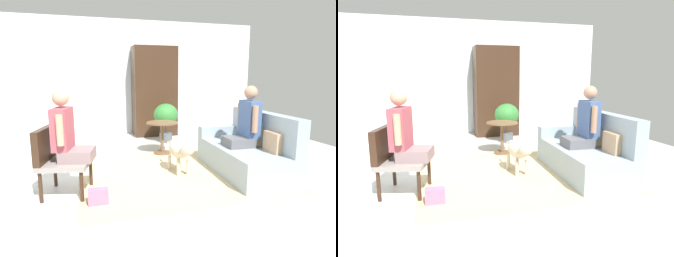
# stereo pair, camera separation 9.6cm
# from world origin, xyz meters

# --- Properties ---
(ground_plane) EXTENTS (7.55, 7.55, 0.00)m
(ground_plane) POSITION_xyz_m (0.00, 0.00, 0.00)
(ground_plane) COLOR beige
(back_wall) EXTENTS (6.57, 0.12, 2.76)m
(back_wall) POSITION_xyz_m (0.00, 3.21, 1.38)
(back_wall) COLOR silver
(back_wall) RESTS_ON ground
(area_rug) EXTENTS (2.83, 2.47, 0.01)m
(area_rug) POSITION_xyz_m (0.16, -0.05, 0.00)
(area_rug) COLOR #C6B284
(area_rug) RESTS_ON ground
(couch) EXTENTS (0.89, 1.71, 0.90)m
(couch) POSITION_xyz_m (1.20, -0.28, 0.31)
(couch) COLOR #8EA0AD
(couch) RESTS_ON ground
(armchair) EXTENTS (0.69, 0.72, 0.83)m
(armchair) POSITION_xyz_m (-1.48, -0.36, 0.49)
(armchair) COLOR #382316
(armchair) RESTS_ON ground
(person_on_couch) EXTENTS (0.47, 0.52, 0.89)m
(person_on_couch) POSITION_xyz_m (1.15, -0.30, 0.76)
(person_on_couch) COLOR #56575D
(person_on_armchair) EXTENTS (0.52, 0.53, 0.86)m
(person_on_armchair) POSITION_xyz_m (-1.35, -0.39, 0.77)
(person_on_armchair) COLOR gray
(round_end_table) EXTENTS (0.58, 0.58, 0.60)m
(round_end_table) POSITION_xyz_m (0.23, 1.05, 0.41)
(round_end_table) COLOR brown
(round_end_table) RESTS_ON ground
(dog) EXTENTS (0.30, 0.82, 0.56)m
(dog) POSITION_xyz_m (0.20, -0.08, 0.36)
(dog) COLOR beige
(dog) RESTS_ON ground
(potted_plant) EXTENTS (0.52, 0.52, 0.85)m
(potted_plant) POSITION_xyz_m (0.56, 1.93, 0.55)
(potted_plant) COLOR #4C5156
(potted_plant) RESTS_ON ground
(armoire_cabinet) EXTENTS (1.03, 0.56, 2.12)m
(armoire_cabinet) POSITION_xyz_m (0.52, 2.80, 1.06)
(armoire_cabinet) COLOR #382316
(armoire_cabinet) RESTS_ON ground
(handbag) EXTENTS (0.23, 0.12, 0.18)m
(handbag) POSITION_xyz_m (-1.03, -0.81, 0.09)
(handbag) COLOR #D8668C
(handbag) RESTS_ON ground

